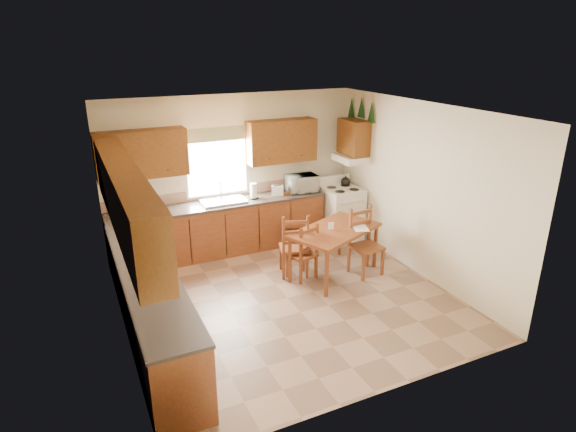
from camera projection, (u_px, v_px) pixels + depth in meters
name	position (u px, v px, depth m)	size (l,w,h in m)	color
floor	(287.00, 298.00, 7.02)	(4.50, 4.50, 0.00)	#927159
ceiling	(287.00, 110.00, 6.09)	(4.50, 4.50, 0.00)	brown
wall_left	(114.00, 238.00, 5.66)	(4.50, 4.50, 0.00)	beige
wall_right	(419.00, 190.00, 7.45)	(4.50, 4.50, 0.00)	beige
wall_back	(233.00, 172.00, 8.46)	(4.50, 4.50, 0.00)	beige
wall_front	(386.00, 282.00, 4.64)	(4.50, 4.50, 0.00)	beige
lower_cab_back	(221.00, 229.00, 8.37)	(3.75, 0.60, 0.88)	brown
lower_cab_left	(150.00, 306.00, 5.96)	(0.60, 3.60, 0.88)	brown
counter_back	(219.00, 204.00, 8.22)	(3.75, 0.63, 0.04)	#3A312C
counter_left	(147.00, 273.00, 5.80)	(0.63, 3.60, 0.04)	#3A312C
backsplash	(214.00, 193.00, 8.42)	(3.75, 0.01, 0.18)	#9F755F
upper_cab_back_left	(142.00, 154.00, 7.53)	(1.41, 0.33, 0.75)	brown
upper_cab_back_right	(282.00, 141.00, 8.49)	(1.25, 0.33, 0.75)	brown
upper_cab_left	(126.00, 199.00, 5.42)	(0.33, 3.60, 0.75)	brown
upper_cab_stove	(354.00, 137.00, 8.59)	(0.33, 0.62, 0.62)	brown
range_hood	(350.00, 158.00, 8.70)	(0.44, 0.62, 0.12)	silver
window_frame	(217.00, 163.00, 8.25)	(1.13, 0.02, 1.18)	silver
window_pane	(217.00, 163.00, 8.25)	(1.05, 0.01, 1.10)	white
window_valance	(216.00, 134.00, 8.05)	(1.19, 0.01, 0.24)	#425E2D
sink_basin	(223.00, 201.00, 8.23)	(0.75, 0.45, 0.04)	silver
pine_decal_a	(372.00, 112.00, 8.21)	(0.22, 0.22, 0.36)	#113613
pine_decal_b	(361.00, 107.00, 8.46)	(0.22, 0.22, 0.36)	#113613
pine_decal_c	(351.00, 107.00, 8.75)	(0.22, 0.22, 0.36)	#113613
stove	(342.00, 214.00, 8.98)	(0.64, 0.66, 0.95)	silver
coffeemaker	(125.00, 207.00, 7.54)	(0.18, 0.22, 0.31)	silver
paper_towel	(254.00, 191.00, 8.38)	(0.12, 0.12, 0.28)	white
toaster	(277.00, 190.00, 8.59)	(0.21, 0.13, 0.17)	silver
microwave	(302.00, 183.00, 8.78)	(0.51, 0.37, 0.30)	silver
dining_table	(334.00, 252.00, 7.61)	(1.45, 0.83, 0.77)	brown
chair_near_left	(294.00, 244.00, 7.57)	(0.43, 0.41, 1.03)	brown
chair_near_right	(302.00, 251.00, 7.46)	(0.38, 0.37, 0.92)	brown
chair_far_left	(367.00, 243.00, 7.57)	(0.45, 0.43, 1.07)	brown
chair_far_right	(292.00, 219.00, 8.63)	(0.43, 0.41, 1.02)	brown
table_paper	(361.00, 228.00, 7.51)	(0.22, 0.29, 0.00)	white
table_card	(331.00, 226.00, 7.44)	(0.08, 0.02, 0.11)	white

